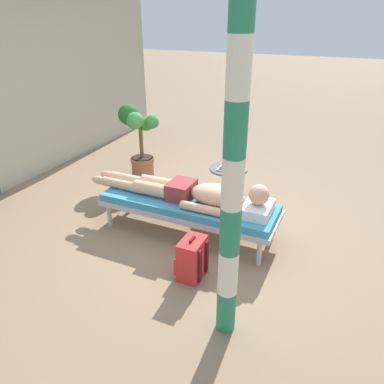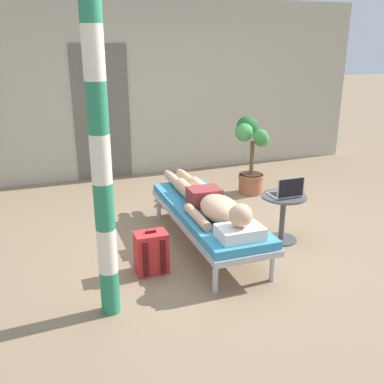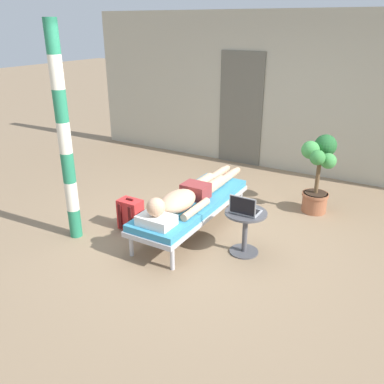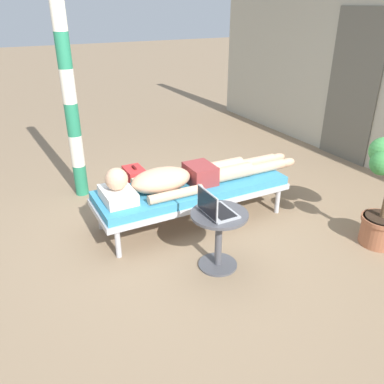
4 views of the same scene
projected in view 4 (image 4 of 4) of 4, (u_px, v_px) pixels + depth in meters
name	position (u px, v px, depth m)	size (l,w,h in m)	color
ground_plane	(195.00, 230.00, 3.99)	(40.00, 40.00, 0.00)	#8C7256
house_door_panel	(353.00, 88.00, 5.39)	(0.84, 0.03, 2.04)	#625F54
lounge_chair	(192.00, 191.00, 4.01)	(0.66, 2.00, 0.42)	#B7B7BC
person_reclining	(183.00, 177.00, 3.90)	(0.53, 2.17, 0.32)	white
side_table	(219.00, 231.00, 3.29)	(0.48, 0.48, 0.52)	#4C4C51
laptop	(214.00, 208.00, 3.17)	(0.31, 0.24, 0.23)	#A5A8AD
backpack	(136.00, 185.00, 4.49)	(0.30, 0.26, 0.42)	red
porch_post	(68.00, 86.00, 4.18)	(0.15, 0.15, 2.55)	#267F59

